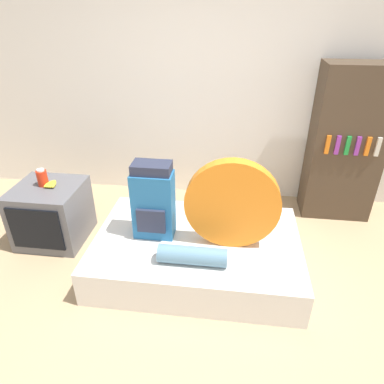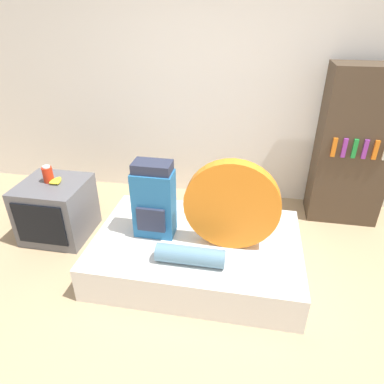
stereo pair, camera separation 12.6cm
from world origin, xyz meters
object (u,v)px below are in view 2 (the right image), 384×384
object	(u,v)px
backpack	(154,201)
tent_bag	(232,205)
sleeping_roll	(190,255)
canister	(48,174)
bookshelf	(353,147)
television	(57,209)

from	to	relation	value
backpack	tent_bag	world-z (taller)	tent_bag
sleeping_roll	canister	world-z (taller)	canister
bookshelf	tent_bag	bearing A→B (deg)	-134.11
backpack	bookshelf	bearing A→B (deg)	32.06
television	backpack	bearing A→B (deg)	-12.00
tent_bag	television	distance (m)	1.82
sleeping_roll	bookshelf	bearing A→B (deg)	45.94
sleeping_roll	bookshelf	world-z (taller)	bookshelf
canister	bookshelf	world-z (taller)	bookshelf
television	canister	world-z (taller)	canister
sleeping_roll	canister	distance (m)	1.65
tent_bag	canister	world-z (taller)	tent_bag
backpack	canister	distance (m)	1.16
sleeping_roll	canister	xyz separation A→B (m)	(-1.51, 0.61, 0.27)
backpack	sleeping_roll	world-z (taller)	backpack
backpack	canister	xyz separation A→B (m)	(-1.13, 0.27, 0.02)
tent_bag	sleeping_roll	bearing A→B (deg)	-133.89
sleeping_roll	bookshelf	distance (m)	2.09
backpack	sleeping_roll	bearing A→B (deg)	-42.42
television	sleeping_roll	bearing A→B (deg)	-21.39
backpack	bookshelf	xyz separation A→B (m)	(1.80, 1.13, 0.17)
tent_bag	bookshelf	distance (m)	1.64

